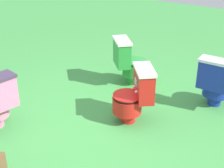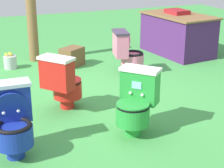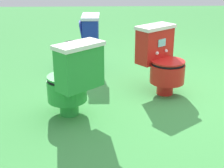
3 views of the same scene
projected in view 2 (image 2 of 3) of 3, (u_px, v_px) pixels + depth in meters
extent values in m
plane|color=#429947|center=(78.00, 93.00, 5.36)|extent=(14.00, 14.00, 0.00)
cylinder|color=pink|center=(131.00, 70.00, 6.17)|extent=(0.22, 0.22, 0.14)
cylinder|color=pink|center=(132.00, 60.00, 6.12)|extent=(0.44, 0.44, 0.20)
torus|color=black|center=(132.00, 53.00, 6.08)|extent=(0.42, 0.42, 0.04)
cylinder|color=#3F334C|center=(132.00, 56.00, 6.10)|extent=(0.29, 0.29, 0.01)
cube|color=pink|center=(120.00, 45.00, 6.00)|extent=(0.44, 0.28, 0.37)
cube|color=#3F334C|center=(121.00, 32.00, 5.93)|extent=(0.47, 0.30, 0.04)
cube|color=#8CE0E5|center=(127.00, 41.00, 5.99)|extent=(0.11, 0.03, 0.08)
cylinder|color=pink|center=(127.00, 45.00, 6.02)|extent=(0.36, 0.17, 0.35)
sphere|color=#3F334C|center=(126.00, 46.00, 6.09)|extent=(0.04, 0.04, 0.04)
sphere|color=#3F334C|center=(128.00, 48.00, 5.96)|extent=(0.04, 0.04, 0.04)
cylinder|color=red|center=(67.00, 102.00, 4.87)|extent=(0.25, 0.25, 0.14)
cylinder|color=red|center=(68.00, 90.00, 4.83)|extent=(0.52, 0.52, 0.20)
torus|color=black|center=(67.00, 82.00, 4.79)|extent=(0.50, 0.50, 0.04)
cylinder|color=white|center=(67.00, 85.00, 4.81)|extent=(0.34, 0.34, 0.01)
cube|color=red|center=(57.00, 74.00, 4.57)|extent=(0.44, 0.40, 0.37)
cube|color=white|center=(56.00, 58.00, 4.50)|extent=(0.47, 0.44, 0.04)
cube|color=#8CE0E5|center=(62.00, 68.00, 4.64)|extent=(0.09, 0.07, 0.08)
cylinder|color=red|center=(67.00, 80.00, 4.78)|extent=(0.51, 0.51, 0.02)
sphere|color=white|center=(58.00, 75.00, 4.71)|extent=(0.04, 0.04, 0.04)
sphere|color=white|center=(67.00, 77.00, 4.64)|extent=(0.04, 0.04, 0.04)
cylinder|color=#192D9E|center=(16.00, 150.00, 3.71)|extent=(0.18, 0.18, 0.14)
cylinder|color=#192D9E|center=(14.00, 136.00, 3.63)|extent=(0.38, 0.38, 0.20)
torus|color=black|center=(13.00, 126.00, 3.60)|extent=(0.36, 0.36, 0.04)
cylinder|color=silver|center=(14.00, 130.00, 3.61)|extent=(0.25, 0.25, 0.01)
cube|color=#192D9E|center=(9.00, 103.00, 3.72)|extent=(0.20, 0.41, 0.37)
cube|color=silver|center=(7.00, 84.00, 3.65)|extent=(0.22, 0.44, 0.04)
cube|color=#8CE0E5|center=(10.00, 102.00, 3.61)|extent=(0.01, 0.11, 0.08)
cylinder|color=#192D9E|center=(11.00, 108.00, 3.64)|extent=(0.10, 0.35, 0.35)
sphere|color=silver|center=(18.00, 111.00, 3.67)|extent=(0.04, 0.04, 0.04)
sphere|color=silver|center=(4.00, 113.00, 3.62)|extent=(0.04, 0.04, 0.04)
cylinder|color=green|center=(133.00, 129.00, 4.16)|extent=(0.25, 0.25, 0.14)
cylinder|color=green|center=(133.00, 115.00, 4.09)|extent=(0.52, 0.52, 0.20)
torus|color=black|center=(133.00, 106.00, 4.05)|extent=(0.50, 0.50, 0.04)
cylinder|color=white|center=(133.00, 110.00, 4.07)|extent=(0.34, 0.34, 0.01)
cube|color=green|center=(140.00, 87.00, 4.17)|extent=(0.43, 0.42, 0.37)
cube|color=white|center=(140.00, 69.00, 4.10)|extent=(0.47, 0.45, 0.04)
cube|color=#8CE0E5|center=(137.00, 85.00, 4.06)|extent=(0.09, 0.08, 0.08)
cylinder|color=green|center=(133.00, 104.00, 4.04)|extent=(0.51, 0.51, 0.02)
sphere|color=white|center=(142.00, 95.00, 4.07)|extent=(0.04, 0.04, 0.04)
sphere|color=white|center=(130.00, 93.00, 4.12)|extent=(0.04, 0.04, 0.04)
cube|color=#4C2360|center=(178.00, 35.00, 7.28)|extent=(1.49, 0.97, 0.74)
cube|color=brown|center=(179.00, 15.00, 7.15)|extent=(1.56, 1.03, 0.03)
cube|color=maroon|center=(177.00, 12.00, 7.21)|extent=(0.46, 0.35, 0.08)
cylinder|color=brown|center=(31.00, 14.00, 6.66)|extent=(0.18, 0.18, 1.70)
cube|color=brown|center=(72.00, 57.00, 6.58)|extent=(0.45, 0.48, 0.33)
cylinder|color=#B7B7BF|center=(10.00, 62.00, 6.45)|extent=(0.22, 0.22, 0.22)
ellipsoid|color=yellow|center=(10.00, 54.00, 6.46)|extent=(0.07, 0.05, 0.05)
ellipsoid|color=yellow|center=(11.00, 54.00, 6.41)|extent=(0.07, 0.05, 0.05)
ellipsoid|color=yellow|center=(6.00, 54.00, 6.40)|extent=(0.07, 0.05, 0.05)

